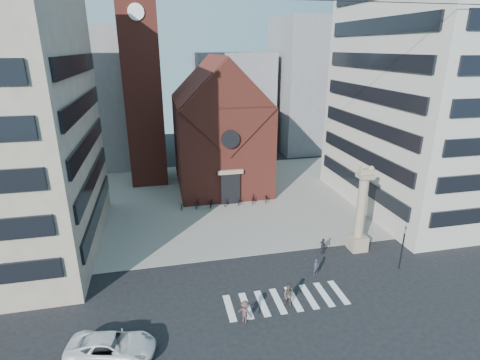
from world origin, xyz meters
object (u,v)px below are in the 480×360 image
pedestrian_1 (289,296)px  pedestrian_2 (323,246)px  traffic_light (402,246)px  lion_column (360,217)px  white_car (112,347)px  scooter_0 (183,205)px  pedestrian_0 (316,267)px

pedestrian_1 → pedestrian_2: (5.87, 6.73, -0.13)m
pedestrian_1 → traffic_light: bearing=56.6°
lion_column → pedestrian_2: 4.51m
traffic_light → pedestrian_1: (-11.49, -2.73, -1.36)m
pedestrian_1 → pedestrian_2: size_ratio=1.16×
lion_column → pedestrian_2: lion_column is taller
white_car → scooter_0: white_car is taller
pedestrian_1 → scooter_0: 21.29m
pedestrian_0 → scooter_0: bearing=108.3°
pedestrian_1 → scooter_0: size_ratio=1.02×
traffic_light → white_car: bearing=-168.2°
lion_column → scooter_0: lion_column is taller
pedestrian_1 → pedestrian_2: 8.93m
lion_column → pedestrian_0: bearing=-150.3°
pedestrian_0 → pedestrian_2: pedestrian_2 is taller
white_car → pedestrian_0: bearing=-59.0°
pedestrian_0 → pedestrian_2: (2.12, 3.28, 0.02)m
white_car → pedestrian_2: size_ratio=3.52×
pedestrian_0 → scooter_0: (-10.33, 16.79, -0.25)m
pedestrian_1 → pedestrian_2: pedestrian_1 is taller
lion_column → pedestrian_1: size_ratio=4.69×
white_car → scooter_0: size_ratio=3.09×
pedestrian_2 → scooter_0: size_ratio=0.88×
pedestrian_2 → scooter_0: pedestrian_2 is taller
lion_column → pedestrian_0: (-5.76, -3.28, -2.69)m
white_car → pedestrian_2: 20.76m
white_car → pedestrian_1: bearing=-68.0°
traffic_light → scooter_0: bearing=135.9°
pedestrian_2 → pedestrian_1: bearing=121.5°
white_car → scooter_0: 23.42m
traffic_light → pedestrian_2: size_ratio=2.71×
traffic_light → pedestrian_1: 11.89m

